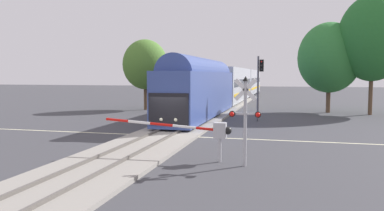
{
  "coord_description": "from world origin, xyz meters",
  "views": [
    {
      "loc": [
        7.61,
        -23.24,
        3.94
      ],
      "look_at": [
        1.7,
        0.15,
        2.0
      ],
      "focal_mm": 35.46,
      "sensor_mm": 36.0,
      "label": 1
    }
  ],
  "objects_px": {
    "traffic_signal_far_side": "(260,78)",
    "oak_far_right": "(329,58)",
    "crossing_gate_near": "(204,130)",
    "crossing_signal_mast": "(245,112)",
    "maple_right_background": "(373,38)",
    "oak_behind_train": "(145,65)",
    "commuter_train": "(232,84)"
  },
  "relations": [
    {
      "from": "crossing_gate_near",
      "to": "traffic_signal_far_side",
      "type": "height_order",
      "value": "traffic_signal_far_side"
    },
    {
      "from": "crossing_gate_near",
      "to": "crossing_signal_mast",
      "type": "xyz_separation_m",
      "value": [
        1.91,
        -0.55,
        0.95
      ]
    },
    {
      "from": "traffic_signal_far_side",
      "to": "oak_behind_train",
      "type": "distance_m",
      "value": 15.54
    },
    {
      "from": "crossing_gate_near",
      "to": "oak_far_right",
      "type": "height_order",
      "value": "oak_far_right"
    },
    {
      "from": "crossing_gate_near",
      "to": "crossing_signal_mast",
      "type": "bearing_deg",
      "value": -16.09
    },
    {
      "from": "crossing_signal_mast",
      "to": "oak_behind_train",
      "type": "height_order",
      "value": "oak_behind_train"
    },
    {
      "from": "traffic_signal_far_side",
      "to": "oak_far_right",
      "type": "relative_size",
      "value": 0.59
    },
    {
      "from": "traffic_signal_far_side",
      "to": "commuter_train",
      "type": "bearing_deg",
      "value": 104.36
    },
    {
      "from": "commuter_train",
      "to": "crossing_gate_near",
      "type": "distance_m",
      "value": 36.64
    },
    {
      "from": "oak_behind_train",
      "to": "maple_right_background",
      "type": "bearing_deg",
      "value": 0.89
    },
    {
      "from": "crossing_signal_mast",
      "to": "oak_far_right",
      "type": "bearing_deg",
      "value": 77.1
    },
    {
      "from": "commuter_train",
      "to": "maple_right_background",
      "type": "distance_m",
      "value": 20.54
    },
    {
      "from": "traffic_signal_far_side",
      "to": "oak_far_right",
      "type": "bearing_deg",
      "value": 55.75
    },
    {
      "from": "crossing_signal_mast",
      "to": "oak_far_right",
      "type": "height_order",
      "value": "oak_far_right"
    },
    {
      "from": "maple_right_background",
      "to": "oak_behind_train",
      "type": "bearing_deg",
      "value": -179.11
    },
    {
      "from": "crossing_signal_mast",
      "to": "oak_far_right",
      "type": "xyz_separation_m",
      "value": [
        5.9,
        25.75,
        3.36
      ]
    },
    {
      "from": "crossing_signal_mast",
      "to": "traffic_signal_far_side",
      "type": "xyz_separation_m",
      "value": [
        -0.56,
        16.26,
        1.33
      ]
    },
    {
      "from": "crossing_gate_near",
      "to": "traffic_signal_far_side",
      "type": "xyz_separation_m",
      "value": [
        1.34,
        15.71,
        2.27
      ]
    },
    {
      "from": "maple_right_background",
      "to": "oak_far_right",
      "type": "bearing_deg",
      "value": 161.85
    },
    {
      "from": "commuter_train",
      "to": "maple_right_background",
      "type": "bearing_deg",
      "value": -38.63
    },
    {
      "from": "maple_right_background",
      "to": "crossing_signal_mast",
      "type": "bearing_deg",
      "value": -111.68
    },
    {
      "from": "maple_right_background",
      "to": "commuter_train",
      "type": "bearing_deg",
      "value": 141.37
    },
    {
      "from": "commuter_train",
      "to": "oak_behind_train",
      "type": "xyz_separation_m",
      "value": [
        -8.03,
        -12.83,
        2.38
      ]
    },
    {
      "from": "traffic_signal_far_side",
      "to": "crossing_gate_near",
      "type": "bearing_deg",
      "value": -94.89
    },
    {
      "from": "maple_right_background",
      "to": "oak_far_right",
      "type": "distance_m",
      "value": 4.42
    },
    {
      "from": "crossing_signal_mast",
      "to": "maple_right_background",
      "type": "relative_size",
      "value": 0.33
    },
    {
      "from": "crossing_signal_mast",
      "to": "oak_behind_train",
      "type": "distance_m",
      "value": 27.97
    },
    {
      "from": "maple_right_background",
      "to": "oak_far_right",
      "type": "relative_size",
      "value": 1.25
    },
    {
      "from": "traffic_signal_far_side",
      "to": "oak_far_right",
      "type": "height_order",
      "value": "oak_far_right"
    },
    {
      "from": "oak_behind_train",
      "to": "crossing_signal_mast",
      "type": "bearing_deg",
      "value": -60.07
    },
    {
      "from": "commuter_train",
      "to": "oak_far_right",
      "type": "distance_m",
      "value": 16.52
    },
    {
      "from": "crossing_gate_near",
      "to": "traffic_signal_far_side",
      "type": "relative_size",
      "value": 1.11
    }
  ]
}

